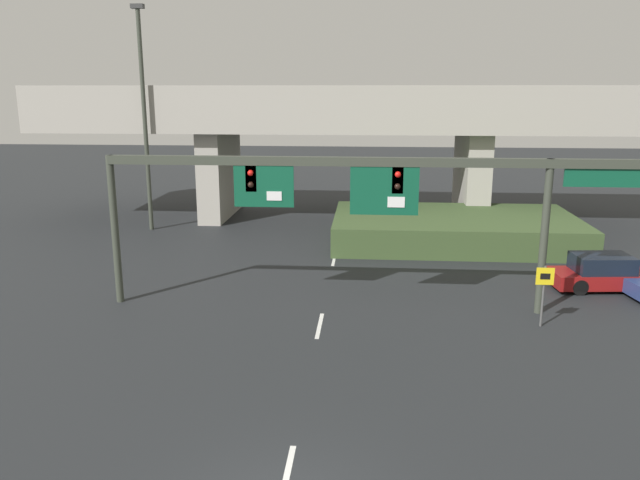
{
  "coord_description": "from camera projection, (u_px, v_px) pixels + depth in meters",
  "views": [
    {
      "loc": [
        1.64,
        -10.56,
        7.99
      ],
      "look_at": [
        0.0,
        9.92,
        3.02
      ],
      "focal_mm": 35.0,
      "sensor_mm": 36.0,
      "label": 1
    }
  ],
  "objects": [
    {
      "name": "lane_markings",
      "position": [
        328.0,
        287.0,
        25.9
      ],
      "size": [
        0.14,
        28.65,
        0.01
      ],
      "color": "silver",
      "rests_on": "ground"
    },
    {
      "name": "signal_gantry",
      "position": [
        359.0,
        185.0,
        22.33
      ],
      "size": [
        19.43,
        0.44,
        5.65
      ],
      "color": "#383D33",
      "rests_on": "ground"
    },
    {
      "name": "speed_limit_sign",
      "position": [
        544.0,
        287.0,
        21.26
      ],
      "size": [
        0.6,
        0.11,
        2.17
      ],
      "color": "#4C4C4C",
      "rests_on": "ground"
    },
    {
      "name": "highway_light_pole_near",
      "position": [
        144.0,
        115.0,
        35.03
      ],
      "size": [
        0.7,
        0.36,
        12.5
      ],
      "color": "#383D33",
      "rests_on": "ground"
    },
    {
      "name": "grass_embankment",
      "position": [
        454.0,
        229.0,
        33.38
      ],
      "size": [
        12.78,
        7.82,
        1.45
      ],
      "color": "#384C28",
      "rests_on": "ground"
    },
    {
      "name": "parked_sedan_near_right",
      "position": [
        604.0,
        273.0,
        25.53
      ],
      "size": [
        4.5,
        2.18,
        1.43
      ],
      "rotation": [
        0.0,
        0.0,
        0.1
      ],
      "color": "maroon",
      "rests_on": "ground"
    },
    {
      "name": "overpass_bridge",
      "position": [
        344.0,
        124.0,
        38.51
      ],
      "size": [
        37.36,
        7.98,
        8.22
      ],
      "color": "#A39E93",
      "rests_on": "ground"
    }
  ]
}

